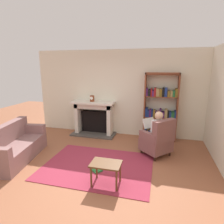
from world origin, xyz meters
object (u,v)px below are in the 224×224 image
(seated_reader, at_px, (155,131))
(side_table, at_px, (106,167))
(armchair_reading, at_px, (158,140))
(sofa_floral, at_px, (15,147))
(bookshelf, at_px, (161,109))
(mantel_clock, at_px, (92,99))
(fireplace, at_px, (94,117))

(seated_reader, distance_m, side_table, 1.78)
(armchair_reading, xyz_separation_m, seated_reader, (-0.09, 0.08, 0.20))
(sofa_floral, xyz_separation_m, side_table, (2.39, -0.43, 0.06))
(bookshelf, height_order, armchair_reading, bookshelf)
(mantel_clock, bearing_deg, sofa_floral, -120.29)
(fireplace, relative_size, seated_reader, 1.24)
(fireplace, xyz_separation_m, side_table, (1.16, -2.61, -0.21))
(armchair_reading, height_order, sofa_floral, armchair_reading)
(fireplace, relative_size, side_table, 2.52)
(bookshelf, bearing_deg, mantel_clock, -176.32)
(mantel_clock, height_order, sofa_floral, mantel_clock)
(fireplace, height_order, sofa_floral, fireplace)
(mantel_clock, xyz_separation_m, armchair_reading, (2.09, -1.03, -0.78))
(fireplace, height_order, side_table, fireplace)
(bookshelf, bearing_deg, armchair_reading, -91.10)
(mantel_clock, distance_m, side_table, 2.89)
(armchair_reading, xyz_separation_m, side_table, (-0.91, -1.47, -0.05))
(sofa_floral, height_order, side_table, sofa_floral)
(fireplace, xyz_separation_m, armchair_reading, (2.07, -1.13, -0.16))
(seated_reader, height_order, sofa_floral, seated_reader)
(fireplace, relative_size, armchair_reading, 1.45)
(mantel_clock, bearing_deg, side_table, -64.81)
(bookshelf, height_order, side_table, bookshelf)
(sofa_floral, bearing_deg, fireplace, -39.20)
(mantel_clock, relative_size, side_table, 0.35)
(fireplace, relative_size, bookshelf, 0.70)
(fireplace, xyz_separation_m, bookshelf, (2.09, 0.04, 0.37))
(fireplace, bearing_deg, bookshelf, 0.97)
(fireplace, height_order, armchair_reading, fireplace)
(bookshelf, distance_m, armchair_reading, 1.28)
(fireplace, height_order, bookshelf, bookshelf)
(armchair_reading, distance_m, side_table, 1.73)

